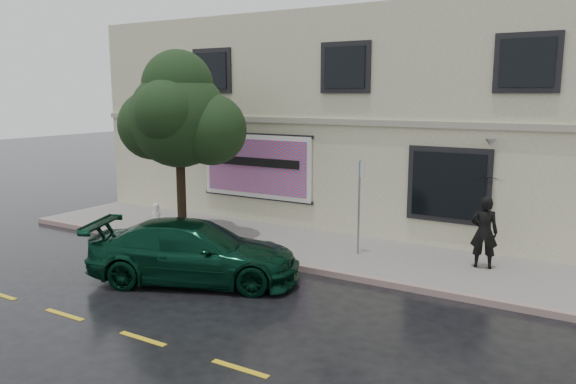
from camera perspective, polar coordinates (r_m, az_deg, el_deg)
The scene contains 12 objects.
ground at distance 13.45m, azimuth -3.74°, elevation -9.33°, with size 90.00×90.00×0.00m, color black.
sidewalk at distance 16.08m, azimuth 2.91°, elevation -5.80°, with size 20.00×3.50×0.15m, color gray.
curb at distance 14.62m, azimuth -0.36°, elevation -7.40°, with size 20.00×0.18×0.16m, color gray.
road_marking at distance 10.97m, azimuth -14.55°, elevation -14.22°, with size 19.00×0.12×0.01m, color gold.
building at distance 20.74m, azimuth 10.58°, elevation 7.21°, with size 20.00×8.12×7.00m.
billboard at distance 18.72m, azimuth -3.28°, elevation 2.63°, with size 4.30×0.16×2.20m.
car at distance 13.61m, azimuth -9.46°, elevation -6.00°, with size 2.21×5.00×1.46m, color black.
pedestrian at distance 14.73m, azimuth 19.29°, elevation -3.87°, with size 0.66×0.44×1.82m, color black.
umbrella at distance 14.50m, azimuth 19.57°, elevation 0.88°, with size 0.88×0.88×0.65m, color black.
street_tree at distance 16.98m, azimuth -11.03°, elevation 7.30°, with size 2.91×2.91×5.02m.
fire_hydrant at distance 19.20m, azimuth -13.22°, elevation -2.15°, with size 0.29×0.27×0.71m.
sign_pole at distance 15.11m, azimuth 7.24°, elevation -0.63°, with size 0.31×0.09×2.55m.
Camera 1 is at (7.28, -10.41, 4.45)m, focal length 35.00 mm.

